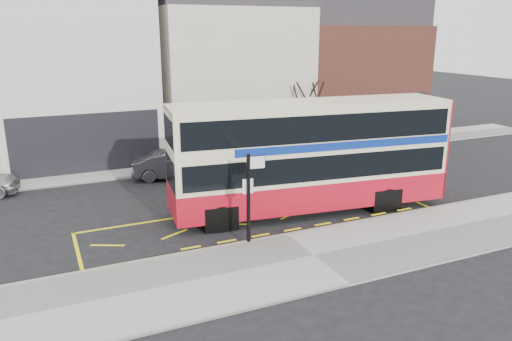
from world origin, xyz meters
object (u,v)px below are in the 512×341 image
street_tree_right (308,90)px  car_grey (176,165)px  double_decker_bus (311,155)px  bus_stop_post (250,190)px  car_white (303,149)px

street_tree_right → car_grey: bearing=-167.2°
double_decker_bus → bus_stop_post: bearing=-141.9°
car_grey → street_tree_right: size_ratio=0.76×
bus_stop_post → double_decker_bus: bearing=38.4°
car_grey → double_decker_bus: bearing=-132.7°
bus_stop_post → street_tree_right: 13.94m
double_decker_bus → car_grey: 7.91m
double_decker_bus → car_grey: double_decker_bus is taller
bus_stop_post → car_white: bus_stop_post is taller
car_white → double_decker_bus: bearing=168.9°
car_grey → bus_stop_post: bearing=-161.1°
car_white → bus_stop_post: bearing=158.1°
double_decker_bus → car_grey: (-3.78, 6.74, -1.67)m
bus_stop_post → car_grey: size_ratio=0.73×
double_decker_bus → car_white: bearing=69.2°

